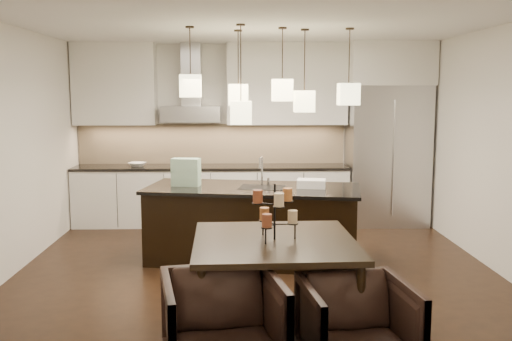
{
  "coord_description": "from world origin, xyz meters",
  "views": [
    {
      "loc": [
        -0.2,
        -6.34,
        2.05
      ],
      "look_at": [
        0.0,
        0.2,
        1.15
      ],
      "focal_mm": 40.0,
      "sensor_mm": 36.0,
      "label": 1
    }
  ],
  "objects_px": {
    "refrigerator": "(387,156)",
    "armchair_right": "(357,329)",
    "island_body": "(253,225)",
    "dining_table": "(274,286)",
    "armchair_left": "(223,328)"
  },
  "relations": [
    {
      "from": "refrigerator",
      "to": "armchair_right",
      "type": "distance_m",
      "value": 5.09
    },
    {
      "from": "island_body",
      "to": "armchair_right",
      "type": "bearing_deg",
      "value": -66.64
    },
    {
      "from": "dining_table",
      "to": "armchair_right",
      "type": "distance_m",
      "value": 0.97
    },
    {
      "from": "armchair_left",
      "to": "armchair_right",
      "type": "xyz_separation_m",
      "value": [
        0.97,
        0.03,
        -0.03
      ]
    },
    {
      "from": "armchair_right",
      "to": "dining_table",
      "type": "bearing_deg",
      "value": 117.2
    },
    {
      "from": "refrigerator",
      "to": "island_body",
      "type": "distance_m",
      "value": 2.93
    },
    {
      "from": "armchair_left",
      "to": "island_body",
      "type": "bearing_deg",
      "value": 73.71
    },
    {
      "from": "dining_table",
      "to": "armchair_right",
      "type": "relative_size",
      "value": 1.73
    },
    {
      "from": "refrigerator",
      "to": "armchair_left",
      "type": "distance_m",
      "value": 5.47
    },
    {
      "from": "refrigerator",
      "to": "dining_table",
      "type": "height_order",
      "value": "refrigerator"
    },
    {
      "from": "refrigerator",
      "to": "dining_table",
      "type": "relative_size",
      "value": 1.58
    },
    {
      "from": "armchair_left",
      "to": "armchair_right",
      "type": "height_order",
      "value": "armchair_left"
    },
    {
      "from": "dining_table",
      "to": "armchair_left",
      "type": "bearing_deg",
      "value": -118.47
    },
    {
      "from": "dining_table",
      "to": "refrigerator",
      "type": "bearing_deg",
      "value": 61.87
    },
    {
      "from": "island_body",
      "to": "refrigerator",
      "type": "bearing_deg",
      "value": 52.04
    }
  ]
}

